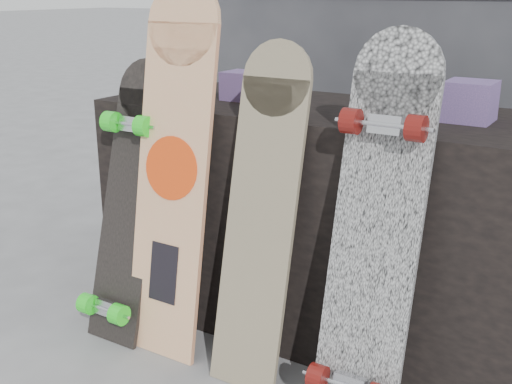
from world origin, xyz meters
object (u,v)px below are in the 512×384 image
Objects in this scene: vendor_table at (328,220)px; longboard_celtic at (262,207)px; longboard_geisha at (173,163)px; longboard_cascadia at (375,227)px; skateboard_dark at (128,198)px.

longboard_celtic is at bearing -96.17° from vendor_table.
longboard_cascadia is at bearing -1.04° from longboard_geisha.
longboard_geisha is at bearing 178.96° from longboard_cascadia.
skateboard_dark is at bearing -179.95° from longboard_cascadia.
longboard_geisha is 1.12× the size of longboard_cascadia.
vendor_table is 0.70m from skateboard_dark.
vendor_table is 1.67× the size of skateboard_dark.
longboard_geisha is at bearing 179.32° from longboard_celtic.
vendor_table is at bearing 83.83° from longboard_celtic.
longboard_celtic is 0.54m from skateboard_dark.
longboard_cascadia is at bearing -1.38° from longboard_celtic.
longboard_cascadia is at bearing 0.05° from skateboard_dark.
skateboard_dark reaches higher than vendor_table.
longboard_cascadia is (0.36, -0.01, 0.01)m from longboard_celtic.
vendor_table is 1.53× the size of longboard_celtic.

